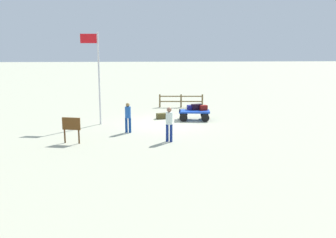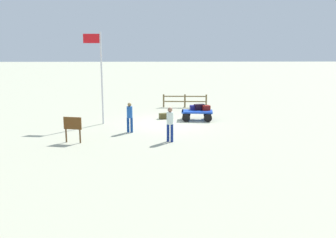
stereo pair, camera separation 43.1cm
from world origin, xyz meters
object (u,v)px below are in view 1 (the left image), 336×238
(signboard, at_px, (71,126))
(flagpole, at_px, (97,70))
(worker_trailing, at_px, (128,116))
(suitcase_maroon, at_px, (203,108))
(suitcase_dark, at_px, (161,116))
(luggage_cart, at_px, (194,113))
(suitcase_navy, at_px, (192,107))
(worker_lead, at_px, (169,122))
(suitcase_olive, at_px, (197,107))

(signboard, bearing_deg, flagpole, -99.64)
(worker_trailing, distance_m, signboard, 3.36)
(flagpole, bearing_deg, suitcase_maroon, -170.10)
(suitcase_dark, height_order, signboard, signboard)
(luggage_cart, xyz_separation_m, signboard, (6.54, 5.26, 0.41))
(suitcase_navy, relative_size, suitcase_dark, 0.97)
(luggage_cart, relative_size, flagpole, 0.37)
(worker_trailing, bearing_deg, suitcase_dark, -117.50)
(flagpole, bearing_deg, worker_lead, 133.68)
(worker_trailing, bearing_deg, suitcase_maroon, -143.54)
(worker_trailing, bearing_deg, worker_lead, 136.96)
(worker_trailing, bearing_deg, luggage_cart, -141.08)
(luggage_cart, relative_size, worker_trailing, 1.21)
(worker_trailing, bearing_deg, suitcase_olive, -139.75)
(suitcase_dark, xyz_separation_m, flagpole, (3.79, 1.42, 3.03))
(suitcase_maroon, distance_m, suitcase_dark, 2.71)
(suitcase_dark, xyz_separation_m, worker_lead, (-0.25, 5.65, 0.84))
(suitcase_olive, bearing_deg, suitcase_maroon, 160.94)
(suitcase_navy, bearing_deg, suitcase_olive, 161.77)
(suitcase_olive, distance_m, suitcase_dark, 2.31)
(suitcase_navy, bearing_deg, suitcase_dark, -1.99)
(suitcase_olive, relative_size, flagpole, 0.13)
(suitcase_dark, bearing_deg, suitcase_olive, 175.95)
(luggage_cart, distance_m, flagpole, 6.51)
(worker_lead, height_order, signboard, worker_lead)
(luggage_cart, relative_size, worker_lead, 1.14)
(suitcase_maroon, xyz_separation_m, flagpole, (6.42, 1.12, 2.46))
(suitcase_olive, relative_size, suitcase_maroon, 1.31)
(suitcase_olive, relative_size, worker_trailing, 0.42)
(flagpole, relative_size, signboard, 4.20)
(suitcase_maroon, distance_m, worker_trailing, 5.63)
(luggage_cart, bearing_deg, suitcase_olive, -121.64)
(flagpole, bearing_deg, signboard, 80.36)
(suitcase_maroon, height_order, suitcase_dark, suitcase_maroon)
(worker_lead, xyz_separation_m, worker_trailing, (2.15, -2.00, -0.09))
(flagpole, distance_m, signboard, 4.98)
(suitcase_olive, height_order, suitcase_maroon, suitcase_olive)
(suitcase_dark, relative_size, signboard, 0.54)
(suitcase_maroon, relative_size, worker_trailing, 0.32)
(luggage_cart, xyz_separation_m, suitcase_maroon, (-0.61, -0.18, 0.32))
(suitcase_maroon, relative_size, signboard, 0.41)
(worker_lead, distance_m, worker_trailing, 2.94)
(luggage_cart, distance_m, signboard, 8.41)
(luggage_cart, height_order, worker_lead, worker_lead)
(luggage_cart, bearing_deg, suitcase_navy, -79.94)
(flagpole, bearing_deg, luggage_cart, -170.81)
(luggage_cart, height_order, suitcase_maroon, suitcase_maroon)
(suitcase_dark, distance_m, worker_lead, 5.71)
(suitcase_olive, xyz_separation_m, suitcase_dark, (2.22, -0.16, -0.60))
(suitcase_olive, height_order, worker_trailing, worker_trailing)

